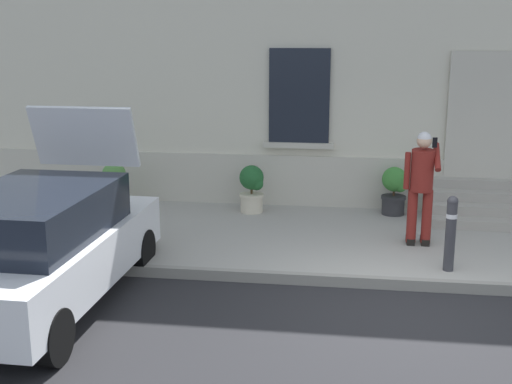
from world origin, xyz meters
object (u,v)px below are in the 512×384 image
person_on_phone (421,181)px  planter_cream (252,188)px  planter_olive (115,185)px  bollard_near_person (451,231)px  planter_charcoal (394,189)px  hatchback_car_white (41,245)px

person_on_phone → planter_cream: person_on_phone is taller
planter_olive → planter_cream: (2.53, 0.11, 0.00)m
bollard_near_person → planter_cream: 4.06m
bollard_near_person → planter_charcoal: bearing=101.3°
person_on_phone → planter_olive: bearing=178.3°
planter_charcoal → planter_olive: bearing=-176.4°
planter_cream → bollard_near_person: bearing=-40.3°
planter_charcoal → planter_cream: bearing=-175.2°
bollard_near_person → planter_olive: bearing=155.9°
planter_olive → hatchback_car_white: bearing=-82.3°
planter_charcoal → hatchback_car_white: bearing=-135.4°
person_on_phone → planter_cream: size_ratio=2.04×
bollard_near_person → planter_cream: size_ratio=1.22×
bollard_near_person → person_on_phone: (-0.30, 1.08, 0.44)m
hatchback_car_white → planter_charcoal: bearing=44.6°
planter_cream → planter_charcoal: 2.54m
bollard_near_person → planter_cream: bollard_near_person is taller
hatchback_car_white → planter_cream: (1.97, 4.23, -0.19)m
planter_olive → planter_cream: bearing=2.5°
bollard_near_person → planter_charcoal: 2.90m
person_on_phone → planter_cream: 3.24m
person_on_phone → planter_charcoal: size_ratio=2.04×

